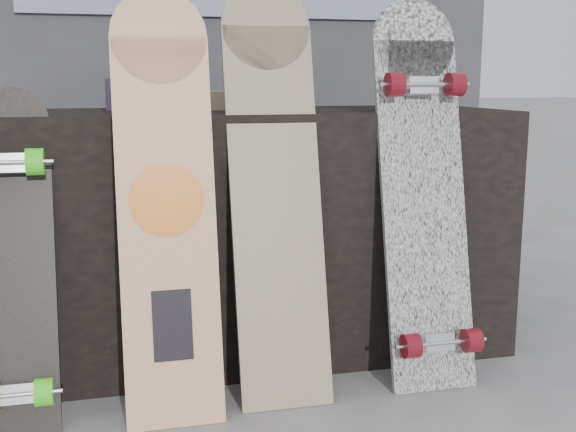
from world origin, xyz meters
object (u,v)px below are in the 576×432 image
object	(u,v)px
vendor_table	(258,231)
longboard_geisha	(166,193)
longboard_celtic	(274,178)
skateboard_dark	(15,255)
longboard_cascadia	(424,185)

from	to	relation	value
vendor_table	longboard_geisha	world-z (taller)	longboard_geisha
longboard_celtic	longboard_geisha	bearing A→B (deg)	-167.28
vendor_table	longboard_celtic	xyz separation A→B (m)	(-0.02, -0.33, 0.22)
skateboard_dark	longboard_cascadia	bearing A→B (deg)	1.08
longboard_celtic	longboard_cascadia	distance (m)	0.45
longboard_geisha	longboard_cascadia	bearing A→B (deg)	3.67
longboard_cascadia	skateboard_dark	xyz separation A→B (m)	(-1.15, -0.02, -0.14)
vendor_table	longboard_celtic	world-z (taller)	longboard_celtic
longboard_cascadia	longboard_celtic	bearing A→B (deg)	177.26
longboard_geisha	longboard_celtic	bearing A→B (deg)	12.72
vendor_table	longboard_cascadia	world-z (taller)	longboard_cascadia
vendor_table	skateboard_dark	distance (m)	0.81
longboard_celtic	skateboard_dark	bearing A→B (deg)	-176.49
longboard_geisha	skateboard_dark	bearing A→B (deg)	176.03
longboard_geisha	longboard_celtic	size ratio (longest dim) A/B	0.97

